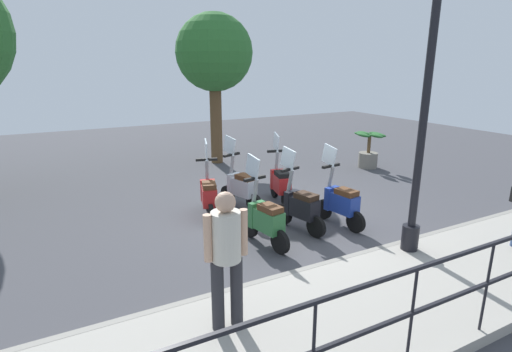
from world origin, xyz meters
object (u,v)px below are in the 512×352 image
object	(u,v)px
scooter_near_0	(340,202)
scooter_near_1	(300,206)
lamp_post_near	(423,122)
pedestrian_distant	(226,251)
scooter_far_0	(280,182)
scooter_far_1	(241,186)
potted_palm	(368,153)
scooter_near_2	(265,219)
scooter_far_2	(209,194)
tree_distant	(214,54)

from	to	relation	value
scooter_near_0	scooter_near_1	distance (m)	0.82
lamp_post_near	pedestrian_distant	distance (m)	3.55
scooter_far_0	scooter_far_1	bearing A→B (deg)	94.49
potted_palm	scooter_near_2	xyz separation A→B (m)	(-3.23, 5.33, 0.04)
potted_palm	scooter_near_2	size ratio (longest dim) A/B	0.69
scooter_near_0	potted_palm	bearing A→B (deg)	-57.64
potted_palm	scooter_far_1	distance (m)	5.07
scooter_near_1	scooter_far_1	world-z (taller)	same
pedestrian_distant	scooter_far_0	world-z (taller)	pedestrian_distant
pedestrian_distant	scooter_far_2	size ratio (longest dim) A/B	1.03
scooter_far_0	scooter_far_1	size ratio (longest dim) A/B	1.00
lamp_post_near	potted_palm	bearing A→B (deg)	-36.68
tree_distant	pedestrian_distant	bearing A→B (deg)	158.42
scooter_near_0	tree_distant	bearing A→B (deg)	-7.35
scooter_near_1	potted_palm	bearing A→B (deg)	-69.11
scooter_near_2	scooter_far_1	world-z (taller)	same
scooter_far_1	tree_distant	bearing A→B (deg)	-32.96
lamp_post_near	scooter_far_2	world-z (taller)	lamp_post_near
potted_palm	scooter_near_0	size ratio (longest dim) A/B	0.69
tree_distant	potted_palm	bearing A→B (deg)	-125.87
scooter_far_1	scooter_near_0	bearing A→B (deg)	-162.71
scooter_near_0	scooter_near_2	size ratio (longest dim) A/B	1.00
tree_distant	potted_palm	world-z (taller)	tree_distant
scooter_far_1	scooter_far_2	distance (m)	0.82
scooter_near_0	scooter_far_0	distance (m)	1.68
scooter_near_1	scooter_far_1	xyz separation A→B (m)	(1.63, 0.43, 0.00)
scooter_far_0	tree_distant	bearing A→B (deg)	10.29
lamp_post_near	pedestrian_distant	bearing A→B (deg)	97.20
scooter_far_1	scooter_far_2	bearing A→B (deg)	84.83
lamp_post_near	scooter_far_0	distance (m)	3.66
tree_distant	lamp_post_near	bearing A→B (deg)	-178.11
scooter_near_1	lamp_post_near	bearing A→B (deg)	-164.30
scooter_near_2	scooter_far_1	bearing A→B (deg)	-23.48
scooter_near_0	scooter_far_0	world-z (taller)	same
scooter_far_0	scooter_far_1	xyz separation A→B (m)	(0.14, 0.90, 0.00)
pedestrian_distant	scooter_near_2	distance (m)	2.52
pedestrian_distant	scooter_far_2	world-z (taller)	pedestrian_distant
scooter_near_1	scooter_near_0	bearing A→B (deg)	-113.88
tree_distant	scooter_near_0	world-z (taller)	tree_distant
potted_palm	scooter_near_0	distance (m)	4.82
scooter_near_1	scooter_far_1	size ratio (longest dim) A/B	1.00
scooter_near_1	tree_distant	bearing A→B (deg)	-19.96
pedestrian_distant	potted_palm	distance (m)	8.60
tree_distant	scooter_near_0	distance (m)	6.50
potted_palm	scooter_far_0	size ratio (longest dim) A/B	0.69
scooter_near_1	scooter_far_0	xyz separation A→B (m)	(1.49, -0.47, 0.00)
lamp_post_near	scooter_near_0	world-z (taller)	lamp_post_near
scooter_near_0	scooter_far_2	bearing A→B (deg)	43.30
pedestrian_distant	scooter_far_2	bearing A→B (deg)	166.51
pedestrian_distant	scooter_far_0	bearing A→B (deg)	146.28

